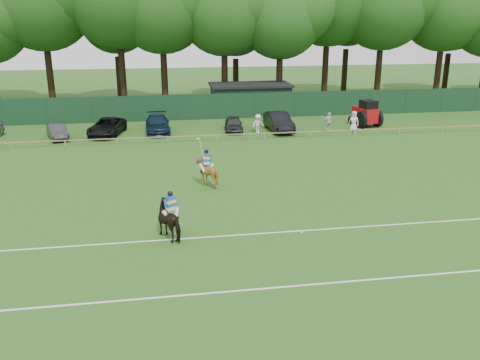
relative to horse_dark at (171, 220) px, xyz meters
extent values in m
plane|color=#1E4C14|center=(3.31, 0.73, -0.86)|extent=(160.00, 160.00, 0.00)
imported|color=black|center=(0.00, 0.00, 0.00)|extent=(1.85, 2.22, 1.72)
imported|color=brown|center=(2.35, 7.16, 0.00)|extent=(1.60, 1.75, 1.73)
imported|color=#2F2F31|center=(-8.71, 21.47, -0.23)|extent=(2.46, 4.08, 1.27)
imported|color=black|center=(-4.75, 22.22, -0.15)|extent=(3.34, 5.51, 1.43)
imported|color=#112037|center=(-0.45, 22.63, -0.12)|extent=(2.20, 5.15, 1.48)
imported|color=#303032|center=(6.21, 21.94, -0.21)|extent=(1.89, 3.92, 1.29)
imported|color=black|center=(10.19, 21.50, -0.04)|extent=(1.91, 5.01, 1.63)
imported|color=silver|center=(8.21, 20.98, -0.04)|extent=(1.19, 0.89, 1.64)
imported|color=silver|center=(14.37, 20.18, 0.02)|extent=(1.10, 0.61, 1.77)
imported|color=silver|center=(16.60, 19.99, 0.07)|extent=(1.08, 1.01, 1.85)
cube|color=silver|center=(0.00, 0.00, 0.60)|extent=(0.44, 0.41, 0.18)
cube|color=#194AB4|center=(0.00, 0.00, 0.92)|extent=(0.50, 0.47, 0.51)
cube|color=yellow|center=(0.00, 0.00, 0.90)|extent=(0.52, 0.47, 0.18)
sphere|color=black|center=(0.00, 0.00, 1.29)|extent=(0.25, 0.25, 0.25)
cylinder|color=silver|center=(0.25, 0.09, 0.30)|extent=(0.36, 0.48, 0.59)
cylinder|color=silver|center=(-0.20, -0.18, 0.30)|extent=(0.49, 0.25, 0.59)
cube|color=silver|center=(2.35, 7.16, 0.60)|extent=(0.39, 0.31, 0.18)
cube|color=#194AB4|center=(2.35, 7.16, 0.92)|extent=(0.44, 0.36, 0.51)
cube|color=yellow|center=(2.35, 7.16, 0.90)|extent=(0.47, 0.34, 0.18)
sphere|color=black|center=(2.35, 7.16, 1.29)|extent=(0.25, 0.25, 0.25)
cylinder|color=silver|center=(2.61, 7.07, 0.30)|extent=(0.42, 0.32, 0.59)
cylinder|color=silver|center=(2.09, 7.15, 0.30)|extent=(0.42, 0.38, 0.59)
cylinder|color=tan|center=(2.06, 7.25, 1.47)|extent=(0.20, 0.61, 1.17)
sphere|color=silver|center=(6.06, -0.55, -0.82)|extent=(0.09, 0.09, 0.09)
cube|color=silver|center=(3.31, -5.27, -0.85)|extent=(60.00, 0.10, 0.01)
cube|color=silver|center=(3.31, -0.27, -0.85)|extent=(60.00, 0.10, 0.01)
cube|color=#997F5B|center=(3.31, 18.73, -0.41)|extent=(62.00, 0.08, 0.08)
cube|color=#14351E|center=(3.31, 27.73, 0.39)|extent=(92.00, 0.04, 2.50)
cube|color=#14331E|center=(9.31, 30.73, 0.54)|extent=(8.00, 4.00, 2.80)
cube|color=black|center=(9.31, 30.73, 2.06)|extent=(8.40, 4.40, 0.24)
cube|color=#9E0E10|center=(18.57, 22.23, 0.21)|extent=(1.76, 2.65, 1.32)
cube|color=black|center=(18.65, 21.83, 1.12)|extent=(1.45, 1.53, 0.92)
cylinder|color=black|center=(17.86, 21.36, -0.10)|extent=(0.59, 1.56, 1.53)
cylinder|color=black|center=(19.56, 21.69, -0.10)|extent=(0.59, 1.56, 1.53)
cylinder|color=black|center=(17.63, 23.08, -0.45)|extent=(0.45, 0.86, 0.81)
cylinder|color=black|center=(19.13, 23.37, -0.45)|extent=(0.45, 0.86, 0.81)
camera|label=1|loc=(-0.35, -21.82, 8.95)|focal=38.00mm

